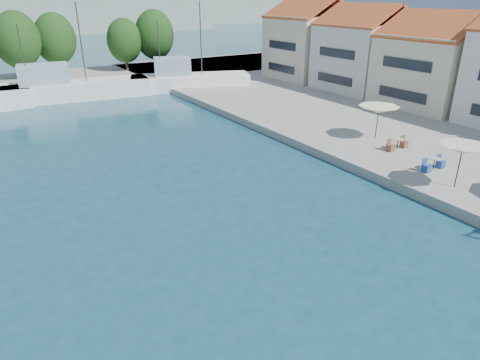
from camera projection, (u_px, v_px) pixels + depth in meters
quay_right at (443, 117)px, 38.43m from camera, size 32.00×92.00×0.60m
quay_far at (21, 85)px, 52.33m from camera, size 90.00×16.00×0.60m
hill_east at (116, 8)px, 161.17m from camera, size 140.00×40.00×12.00m
building_04 at (437, 58)px, 39.86m from camera, size 9.00×8.80×9.20m
building_05 at (364, 46)px, 46.74m from camera, size 8.40×8.80×9.70m
building_06 at (310, 38)px, 53.61m from camera, size 9.00×8.80×10.20m
trawler_03 at (67, 89)px, 46.21m from camera, size 16.94×6.50×10.20m
trawler_04 at (188, 81)px, 50.60m from camera, size 14.09×8.21×10.20m
tree_05 at (17, 40)px, 52.68m from camera, size 5.54×5.54×8.20m
tree_06 at (55, 39)px, 56.29m from camera, size 5.29×5.29×7.83m
tree_07 at (124, 41)px, 58.77m from camera, size 4.74×4.74×7.02m
tree_08 at (154, 35)px, 60.37m from camera, size 5.46×5.46×8.08m
umbrella_white at (463, 149)px, 22.94m from camera, size 2.53×2.53×2.48m
umbrella_cream at (379, 109)px, 31.07m from camera, size 2.97×2.97×2.43m
cafe_table_02 at (434, 166)px, 26.01m from camera, size 1.82×0.70×0.76m
cafe_table_03 at (397, 145)px, 29.49m from camera, size 1.82×0.70×0.76m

